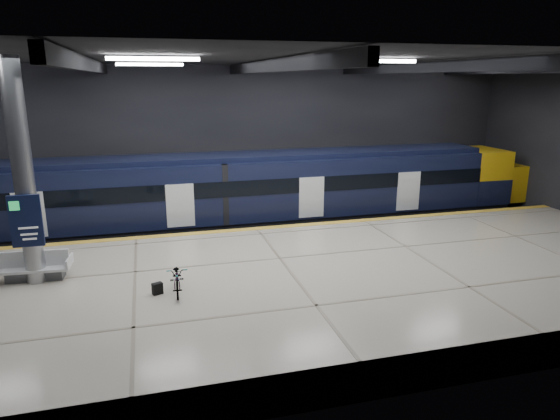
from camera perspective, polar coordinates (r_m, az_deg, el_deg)
name	(u,v)px	position (r m, az deg, el deg)	size (l,w,h in m)	color
ground	(273,276)	(19.27, -0.81, -7.58)	(30.00, 30.00, 0.00)	black
room_shell	(272,126)	(17.89, -0.88, 9.61)	(30.10, 16.10, 8.05)	black
platform	(291,289)	(16.83, 1.32, -8.97)	(30.00, 11.00, 1.10)	beige
safety_strip	(257,229)	(21.42, -2.64, -2.13)	(30.00, 0.40, 0.01)	gold
rails	(245,233)	(24.30, -4.03, -2.62)	(30.00, 1.52, 0.16)	gray
train	(279,191)	(24.15, -0.16, 2.17)	(29.40, 2.84, 3.79)	black
bench	(35,269)	(17.82, -26.19, -6.11)	(2.25, 1.07, 0.97)	#595B60
bicycle	(177,278)	(15.39, -11.65, -7.63)	(0.59, 1.69, 0.89)	#99999E
pannier_bag	(157,289)	(15.48, -13.84, -8.71)	(0.30, 0.18, 0.35)	black
info_column	(23,177)	(16.89, -27.27, 3.35)	(0.90, 0.78, 6.90)	#9EA0A5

